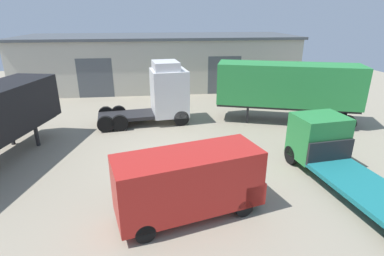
# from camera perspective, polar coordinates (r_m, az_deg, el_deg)

# --- Properties ---
(ground_plane) EXTENTS (60.00, 60.00, 0.00)m
(ground_plane) POSITION_cam_1_polar(r_m,az_deg,el_deg) (15.99, -4.35, -6.38)
(ground_plane) COLOR gray
(warehouse_building) EXTENTS (28.04, 9.32, 5.29)m
(warehouse_building) POSITION_cam_1_polar(r_m,az_deg,el_deg) (32.95, -6.12, 12.60)
(warehouse_building) COLOR #B7B2A3
(warehouse_building) RESTS_ON ground_plane
(tractor_unit_white) EXTENTS (6.50, 3.29, 4.32)m
(tractor_unit_white) POSITION_cam_1_polar(r_m,az_deg,el_deg) (21.28, -5.61, 6.44)
(tractor_unit_white) COLOR silver
(tractor_unit_white) RESTS_ON ground_plane
(container_trailer_orange) EXTENTS (9.93, 5.31, 4.15)m
(container_trailer_orange) POSITION_cam_1_polar(r_m,az_deg,el_deg) (22.13, 17.87, 7.65)
(container_trailer_orange) COLOR #28843D
(container_trailer_orange) RESTS_ON ground_plane
(delivery_van_red) EXTENTS (5.87, 3.34, 2.59)m
(delivery_van_red) POSITION_cam_1_polar(r_m,az_deg,el_deg) (11.43, 0.04, -10.14)
(delivery_van_red) COLOR red
(delivery_van_red) RESTS_ON ground_plane
(flatbed_truck_green) EXTENTS (3.40, 8.91, 2.68)m
(flatbed_truck_green) POSITION_cam_1_polar(r_m,az_deg,el_deg) (15.34, 25.70, -4.52)
(flatbed_truck_green) COLOR #28843D
(flatbed_truck_green) RESTS_ON ground_plane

